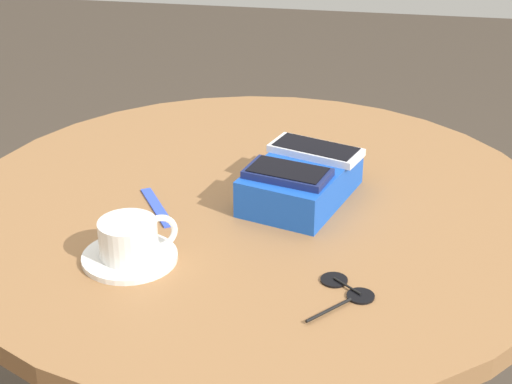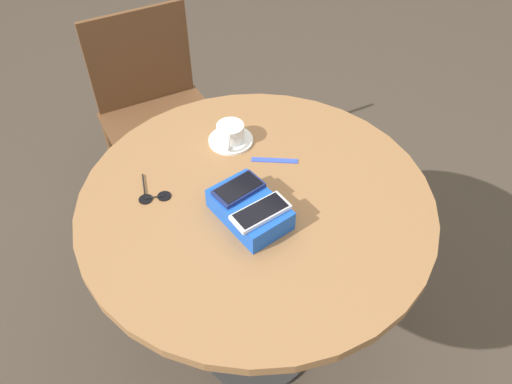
# 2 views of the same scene
# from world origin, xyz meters

# --- Properties ---
(ground_plane) EXTENTS (8.00, 8.00, 0.00)m
(ground_plane) POSITION_xyz_m (0.00, 0.00, 0.00)
(ground_plane) COLOR #42382D
(round_table) EXTENTS (0.94, 0.94, 0.76)m
(round_table) POSITION_xyz_m (0.00, 0.00, 0.63)
(round_table) COLOR #2D2D2D
(round_table) RESTS_ON ground_plane
(phone_box) EXTENTS (0.23, 0.18, 0.06)m
(phone_box) POSITION_xyz_m (-0.03, 0.07, 0.79)
(phone_box) COLOR blue
(phone_box) RESTS_ON round_table
(phone_white) EXTENTS (0.11, 0.16, 0.01)m
(phone_white) POSITION_xyz_m (-0.07, 0.08, 0.83)
(phone_white) COLOR silver
(phone_white) RESTS_ON phone_box
(phone_navy) EXTENTS (0.10, 0.14, 0.01)m
(phone_navy) POSITION_xyz_m (0.02, 0.05, 0.83)
(phone_navy) COLOR navy
(phone_navy) RESTS_ON phone_box
(saucer) EXTENTS (0.13, 0.13, 0.01)m
(saucer) POSITION_xyz_m (0.19, -0.14, 0.77)
(saucer) COLOR white
(saucer) RESTS_ON round_table
(coffee_cup) EXTENTS (0.08, 0.10, 0.05)m
(coffee_cup) POSITION_xyz_m (0.19, -0.14, 0.80)
(coffee_cup) COLOR white
(coffee_cup) RESTS_ON saucer
(lanyard_strap) EXTENTS (0.12, 0.08, 0.00)m
(lanyard_strap) POSITION_xyz_m (0.04, -0.15, 0.76)
(lanyard_strap) COLOR blue
(lanyard_strap) RESTS_ON round_table
(sunglasses) EXTENTS (0.12, 0.08, 0.01)m
(sunglasses) POSITION_xyz_m (0.22, 0.15, 0.76)
(sunglasses) COLOR black
(sunglasses) RESTS_ON round_table
(chair_near_window) EXTENTS (0.59, 0.59, 0.85)m
(chair_near_window) POSITION_xyz_m (0.76, -0.38, 0.46)
(chair_near_window) COLOR brown
(chair_near_window) RESTS_ON ground_plane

